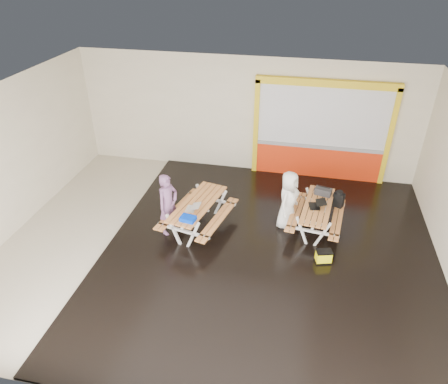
% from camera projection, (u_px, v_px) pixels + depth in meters
% --- Properties ---
extents(room, '(10.02, 8.02, 3.52)m').
position_uv_depth(room, '(215.00, 184.00, 8.69)').
color(room, beige).
rests_on(room, ground).
extents(deck, '(7.50, 7.98, 0.05)m').
position_uv_depth(deck, '(269.00, 254.00, 9.37)').
color(deck, black).
rests_on(deck, room).
extents(kiosk, '(3.88, 0.16, 3.00)m').
position_uv_depth(kiosk, '(321.00, 133.00, 11.74)').
color(kiosk, red).
rests_on(kiosk, room).
extents(picnic_table_left, '(1.72, 2.20, 0.79)m').
position_uv_depth(picnic_table_left, '(198.00, 209.00, 9.91)').
color(picnic_table_left, '#D58643').
rests_on(picnic_table_left, deck).
extents(picnic_table_right, '(1.44, 1.95, 0.72)m').
position_uv_depth(picnic_table_right, '(317.00, 211.00, 9.93)').
color(picnic_table_right, '#D58643').
rests_on(picnic_table_right, deck).
extents(person_left, '(0.59, 0.68, 1.56)m').
position_uv_depth(person_left, '(168.00, 205.00, 9.68)').
color(person_left, '#734B74').
rests_on(person_left, deck).
extents(person_right, '(0.70, 0.86, 1.53)m').
position_uv_depth(person_right, '(288.00, 200.00, 9.95)').
color(person_right, white).
rests_on(person_right, deck).
extents(laptop_left, '(0.34, 0.31, 0.14)m').
position_uv_depth(laptop_left, '(193.00, 208.00, 9.54)').
color(laptop_left, silver).
rests_on(laptop_left, picnic_table_left).
extents(laptop_right, '(0.43, 0.40, 0.16)m').
position_uv_depth(laptop_right, '(317.00, 205.00, 9.76)').
color(laptop_right, black).
rests_on(laptop_right, picnic_table_right).
extents(blue_pouch, '(0.37, 0.29, 0.10)m').
position_uv_depth(blue_pouch, '(188.00, 219.00, 9.17)').
color(blue_pouch, '#002EC4').
rests_on(blue_pouch, picnic_table_left).
extents(toolbox, '(0.44, 0.30, 0.23)m').
position_uv_depth(toolbox, '(323.00, 191.00, 10.20)').
color(toolbox, black).
rests_on(toolbox, picnic_table_right).
extents(backpack, '(0.31, 0.26, 0.44)m').
position_uv_depth(backpack, '(339.00, 199.00, 10.19)').
color(backpack, black).
rests_on(backpack, picnic_table_right).
extents(dark_case, '(0.35, 0.29, 0.12)m').
position_uv_depth(dark_case, '(305.00, 220.00, 10.36)').
color(dark_case, black).
rests_on(dark_case, deck).
extents(fluke_bag, '(0.40, 0.31, 0.30)m').
position_uv_depth(fluke_bag, '(324.00, 257.00, 9.04)').
color(fluke_bag, black).
rests_on(fluke_bag, deck).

